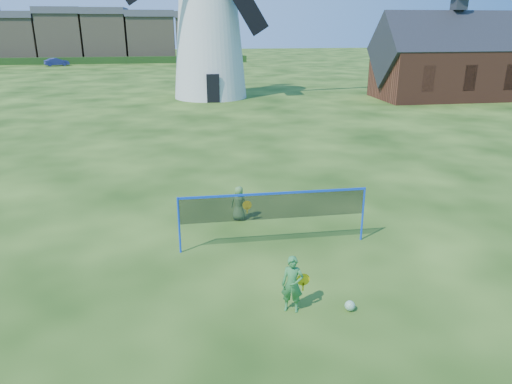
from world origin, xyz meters
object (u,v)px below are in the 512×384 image
Objects in this scene: badminton_net at (274,207)px; play_ball at (350,306)px; car_right at (57,62)px; player_girl at (292,284)px; windmill at (209,18)px; chapel at (451,62)px; player_boy at (239,203)px.

play_ball is at bearing -72.93° from badminton_net.
car_right is (-20.74, 66.15, 0.44)m from play_ball.
badminton_net reaches higher than player_girl.
play_ball is at bearing -88.54° from windmill.
windmill is 31.66m from player_girl.
badminton_net is 22.95× the size of play_ball.
player_girl is at bearing 170.61° from play_ball.
chapel reaches higher than play_ball.
player_boy is (-19.87, -22.57, -2.32)m from chapel.
chapel is at bearing 75.17° from player_girl.
windmill is 40.49m from car_right.
play_ball is (1.01, -3.28, -1.03)m from badminton_net.
play_ball is at bearing 10.83° from player_girl.
player_girl is 1.16× the size of player_boy.
windmill is 14.34× the size of player_girl.
player_girl is (-0.41, -31.16, -5.55)m from windmill.
chapel is at bearing 51.99° from badminton_net.
windmill is 5.34× the size of car_right.
player_boy is at bearing 174.74° from car_right.
play_ball is (0.80, -31.36, -6.06)m from windmill.
player_girl is (-19.38, -27.62, -2.24)m from chapel.
chapel is 11.23× the size of player_boy.
chapel is (18.97, -3.54, -3.32)m from windmill.
windmill is 28.53m from badminton_net.
play_ball is 69.32m from car_right.
chapel reaches higher than player_girl.
player_boy is 5.54m from play_ball.
windmill is at bearing 169.43° from chapel.
chapel is 54.60× the size of play_ball.
windmill is 81.04× the size of play_ball.
badminton_net is 4.06× the size of player_girl.
badminton_net is 65.90m from car_right.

